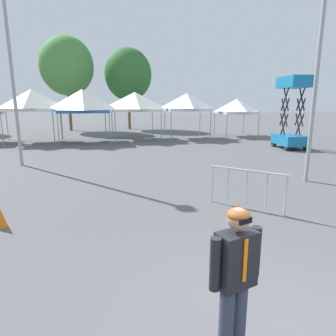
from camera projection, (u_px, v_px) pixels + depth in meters
name	position (u px, v px, depth m)	size (l,w,h in m)	color
canopy_tent_right_of_center	(32.00, 100.00, 20.33)	(3.54, 3.54, 3.67)	#9E9EA3
canopy_tent_center	(83.00, 101.00, 20.36)	(3.55, 3.55, 3.65)	#9E9EA3
canopy_tent_far_left	(135.00, 102.00, 22.06)	(3.48, 3.48, 3.53)	#9E9EA3
canopy_tent_left_of_center	(187.00, 102.00, 22.75)	(3.37, 3.37, 3.47)	#9E9EA3
canopy_tent_behind_right	(237.00, 106.00, 24.31)	(2.98, 2.98, 3.07)	#9E9EA3
scissor_lift	(291.00, 128.00, 17.94)	(1.74, 2.49, 4.28)	black
person_foreground	(235.00, 275.00, 3.08)	(0.63, 0.34, 1.78)	#33384C
light_pole_near_lift	(322.00, 25.00, 9.57)	(0.36, 0.36, 9.35)	#9E9EA3
light_pole_opposite_side	(10.00, 53.00, 12.33)	(0.36, 0.36, 8.52)	#9E9EA3
tree_behind_tents_left	(128.00, 75.00, 30.17)	(4.78, 4.78, 8.18)	brown
tree_behind_tents_right	(67.00, 66.00, 28.32)	(5.06, 5.06, 8.96)	brown
crowd_barrier_near_person	(247.00, 181.00, 7.80)	(1.47, 1.57, 1.08)	#B7BABF
traffic_cone_lot_center	(238.00, 214.00, 6.82)	(0.32, 0.32, 0.54)	orange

